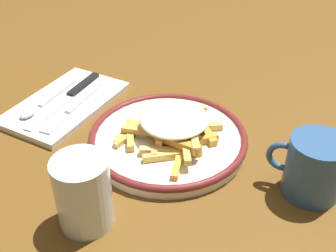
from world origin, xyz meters
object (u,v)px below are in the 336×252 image
spoon (40,105)px  coffee_mug (314,167)px  fork (74,107)px  water_glass (83,193)px  fries_heap (172,126)px  plate (168,139)px  knife (71,95)px  napkin (65,104)px

spoon → coffee_mug: 0.48m
fork → spoon: bearing=21.6°
water_glass → coffee_mug: bearing=-145.6°
fries_heap → spoon: bearing=1.8°
plate → knife: (0.22, -0.05, 0.00)m
knife → water_glass: size_ratio=2.10×
knife → spoon: size_ratio=1.38×
plate → fries_heap: fries_heap is taller
plate → coffee_mug: bearing=175.7°
knife → coffee_mug: (-0.45, 0.06, 0.03)m
plate → napkin: bearing=-7.2°
fork → knife: (0.03, -0.03, 0.00)m
spoon → water_glass: (-0.22, 0.19, 0.03)m
knife → spoon: bearing=61.4°
fries_heap → fork: size_ratio=1.02×
plate → water_glass: bearing=81.1°
napkin → knife: 0.02m
plate → coffee_mug: (-0.23, 0.02, 0.03)m
napkin → coffee_mug: size_ratio=2.12×
fork → water_glass: bearing=128.1°
knife → spoon: spoon is taller
plate → water_glass: water_glass is taller
knife → coffee_mug: bearing=171.9°
knife → coffee_mug: coffee_mug is taller
fork → spoon: size_ratio=1.16×
plate → napkin: (0.22, -0.03, -0.01)m
napkin → plate: bearing=172.8°
fork → coffee_mug: size_ratio=1.64×
spoon → knife: bearing=-118.6°
fork → knife: bearing=-48.2°
water_glass → coffee_mug: size_ratio=0.93×
spoon → fork: bearing=-158.4°
fries_heap → napkin: size_ratio=0.78×
fork → knife: knife is taller
napkin → fork: fork is taller
knife → water_glass: water_glass is taller
fork → knife: 0.04m
spoon → plate: bearing=-178.4°
napkin → water_glass: (-0.19, 0.22, 0.04)m
coffee_mug → napkin: bearing=-5.7°
fork → coffee_mug: coffee_mug is taller
plate → fork: plate is taller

